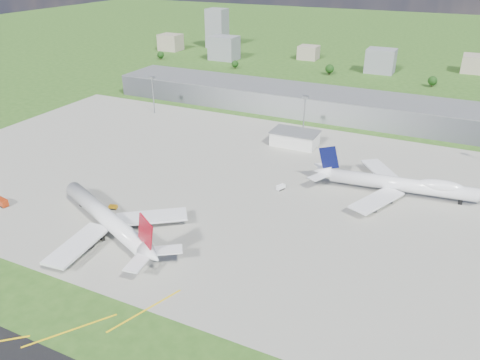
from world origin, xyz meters
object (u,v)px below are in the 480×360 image
at_px(tug_yellow, 113,207).
at_px(airliner_blue_quad, 401,184).
at_px(airliner_red_twin, 109,220).
at_px(fire_truck, 1,202).
at_px(van_white_near, 281,188).

bearing_deg(tug_yellow, airliner_blue_quad, 16.39).
xyz_separation_m(airliner_red_twin, fire_truck, (-58.64, -3.25, -4.08)).
relative_size(airliner_red_twin, tug_yellow, 18.54).
distance_m(tug_yellow, van_white_near, 77.92).
distance_m(airliner_red_twin, airliner_blue_quad, 131.37).
xyz_separation_m(tug_yellow, van_white_near, (60.15, 49.53, 0.29)).
xyz_separation_m(fire_truck, van_white_near, (107.52, 68.53, -0.47)).
bearing_deg(fire_truck, tug_yellow, 32.30).
bearing_deg(airliner_red_twin, van_white_near, -102.49).
bearing_deg(van_white_near, fire_truck, 145.40).
distance_m(airliner_red_twin, fire_truck, 58.87).
height_order(airliner_blue_quad, fire_truck, airliner_blue_quad).
height_order(fire_truck, tug_yellow, fire_truck).
bearing_deg(van_white_near, airliner_blue_quad, -47.51).
distance_m(airliner_red_twin, tug_yellow, 19.96).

